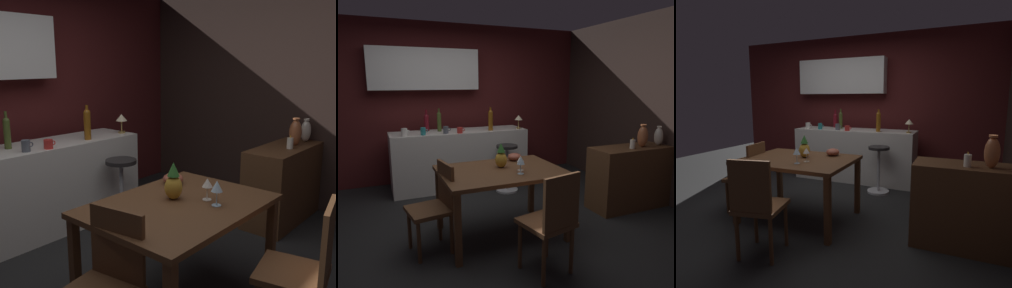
{
  "view_description": "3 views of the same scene",
  "coord_description": "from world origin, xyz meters",
  "views": [
    {
      "loc": [
        -1.87,
        -1.85,
        1.7
      ],
      "look_at": [
        0.65,
        0.31,
        0.99
      ],
      "focal_mm": 41.2,
      "sensor_mm": 36.0,
      "label": 1
    },
    {
      "loc": [
        -1.13,
        -3.27,
        1.66
      ],
      "look_at": [
        0.38,
        0.26,
        0.9
      ],
      "focal_mm": 33.83,
      "sensor_mm": 36.0,
      "label": 2
    },
    {
      "loc": [
        1.82,
        -2.94,
        1.43
      ],
      "look_at": [
        0.51,
        0.14,
        0.88
      ],
      "focal_mm": 29.17,
      "sensor_mm": 36.0,
      "label": 3
    }
  ],
  "objects": [
    {
      "name": "chair_near_window",
      "position": [
        -0.61,
        -0.3,
        0.48
      ],
      "size": [
        0.46,
        0.46,
        0.88
      ],
      "color": "#56351E",
      "rests_on": "ground_plane"
    },
    {
      "name": "wine_glass_left",
      "position": [
        0.23,
        -0.49,
        0.87
      ],
      "size": [
        0.08,
        0.08,
        0.18
      ],
      "color": "silver",
      "rests_on": "dining_table"
    },
    {
      "name": "pineapple_centerpiece",
      "position": [
        0.14,
        -0.18,
        0.86
      ],
      "size": [
        0.13,
        0.13,
        0.27
      ],
      "color": "gold",
      "rests_on": "dining_table"
    },
    {
      "name": "counter_lamp",
      "position": [
        1.09,
        1.39,
        1.06
      ],
      "size": [
        0.13,
        0.13,
        0.22
      ],
      "color": "#A58447",
      "rests_on": "kitchen_counter"
    },
    {
      "name": "cup_slate",
      "position": [
        -0.12,
        1.35,
        0.95
      ],
      "size": [
        0.11,
        0.08,
        0.11
      ],
      "color": "#515660",
      "rests_on": "kitchen_counter"
    },
    {
      "name": "dining_table",
      "position": [
        0.1,
        -0.26,
        0.66
      ],
      "size": [
        1.28,
        0.94,
        0.74
      ],
      "color": "#56351E",
      "rests_on": "ground_plane"
    },
    {
      "name": "bar_stool",
      "position": [
        0.72,
        1.01,
        0.38
      ],
      "size": [
        0.34,
        0.34,
        0.72
      ],
      "color": "#262323",
      "rests_on": "ground_plane"
    },
    {
      "name": "wine_glass_right",
      "position": [
        0.28,
        -0.37,
        0.86
      ],
      "size": [
        0.08,
        0.08,
        0.16
      ],
      "color": "silver",
      "rests_on": "dining_table"
    },
    {
      "name": "vase_ceramic_ivory",
      "position": [
        2.38,
        -0.25,
        0.94
      ],
      "size": [
        0.11,
        0.11,
        0.26
      ],
      "color": "beige",
      "rests_on": "sideboard_cabinet"
    },
    {
      "name": "chair_by_doorway",
      "position": [
        0.21,
        -1.12,
        0.51
      ],
      "size": [
        0.47,
        0.47,
        0.93
      ],
      "color": "#56351E",
      "rests_on": "ground_plane"
    },
    {
      "name": "wine_bottle_amber",
      "position": [
        0.6,
        1.38,
        1.08
      ],
      "size": [
        0.07,
        0.07,
        0.36
      ],
      "color": "#8C5114",
      "rests_on": "kitchen_counter"
    },
    {
      "name": "wall_side_right",
      "position": [
        2.55,
        0.3,
        1.3
      ],
      "size": [
        0.1,
        4.4,
        2.6
      ],
      "primitive_type": "cube",
      "color": "#33231E",
      "rests_on": "ground_plane"
    },
    {
      "name": "kitchen_counter",
      "position": [
        0.13,
        1.53,
        0.45
      ],
      "size": [
        2.1,
        0.6,
        0.9
      ],
      "primitive_type": "cube",
      "color": "silver",
      "rests_on": "ground_plane"
    },
    {
      "name": "cup_red",
      "position": [
        0.08,
        1.3,
        0.94
      ],
      "size": [
        0.12,
        0.08,
        0.09
      ],
      "color": "red",
      "rests_on": "kitchen_counter"
    },
    {
      "name": "sideboard_cabinet",
      "position": [
        1.98,
        -0.2,
        0.41
      ],
      "size": [
        1.1,
        0.44,
        0.82
      ],
      "primitive_type": "cube",
      "color": "#56351E",
      "rests_on": "ground_plane"
    },
    {
      "name": "fruit_bowl",
      "position": [
        0.4,
        0.05,
        0.78
      ],
      "size": [
        0.16,
        0.16,
        0.09
      ],
      "primitive_type": "ellipsoid",
      "color": "#9E4C38",
      "rests_on": "dining_table"
    },
    {
      "name": "pillar_candle_tall",
      "position": [
        1.91,
        -0.27,
        0.88
      ],
      "size": [
        0.06,
        0.06,
        0.14
      ],
      "color": "white",
      "rests_on": "sideboard_cabinet"
    },
    {
      "name": "wine_bottle_olive",
      "position": [
        -0.17,
        1.59,
        1.06
      ],
      "size": [
        0.06,
        0.06,
        0.35
      ],
      "color": "#475623",
      "rests_on": "kitchen_counter"
    },
    {
      "name": "vase_copper",
      "position": [
        2.1,
        -0.24,
        0.96
      ],
      "size": [
        0.13,
        0.13,
        0.3
      ],
      "color": "#B26038",
      "rests_on": "sideboard_cabinet"
    }
  ]
}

